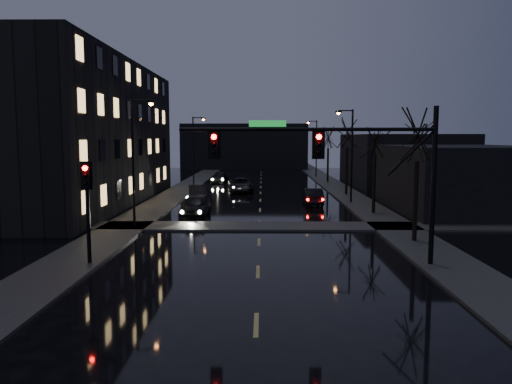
{
  "coord_description": "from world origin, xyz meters",
  "views": [
    {
      "loc": [
        0.18,
        -12.6,
        5.67
      ],
      "look_at": [
        -0.11,
        9.8,
        3.2
      ],
      "focal_mm": 35.0,
      "sensor_mm": 36.0,
      "label": 1
    }
  ],
  "objects_px": {
    "oncoming_car_a": "(195,206)",
    "oncoming_car_c": "(241,185)",
    "lead_car": "(312,196)",
    "oncoming_car_b": "(198,194)",
    "oncoming_car_d": "(219,178)"
  },
  "relations": [
    {
      "from": "oncoming_car_b",
      "to": "oncoming_car_d",
      "type": "xyz_separation_m",
      "value": [
        0.31,
        18.06,
        -0.08
      ]
    },
    {
      "from": "oncoming_car_b",
      "to": "oncoming_car_c",
      "type": "height_order",
      "value": "oncoming_car_b"
    },
    {
      "from": "oncoming_car_b",
      "to": "oncoming_car_a",
      "type": "bearing_deg",
      "value": -91.99
    },
    {
      "from": "oncoming_car_c",
      "to": "lead_car",
      "type": "distance_m",
      "value": 11.75
    },
    {
      "from": "oncoming_car_a",
      "to": "oncoming_car_d",
      "type": "height_order",
      "value": "oncoming_car_a"
    },
    {
      "from": "oncoming_car_c",
      "to": "oncoming_car_d",
      "type": "height_order",
      "value": "oncoming_car_c"
    },
    {
      "from": "oncoming_car_c",
      "to": "lead_car",
      "type": "bearing_deg",
      "value": -62.82
    },
    {
      "from": "oncoming_car_c",
      "to": "oncoming_car_a",
      "type": "bearing_deg",
      "value": -105.3
    },
    {
      "from": "oncoming_car_b",
      "to": "oncoming_car_d",
      "type": "height_order",
      "value": "oncoming_car_b"
    },
    {
      "from": "oncoming_car_c",
      "to": "oncoming_car_d",
      "type": "distance_m",
      "value": 10.39
    },
    {
      "from": "oncoming_car_a",
      "to": "lead_car",
      "type": "distance_m",
      "value": 11.09
    },
    {
      "from": "oncoming_car_a",
      "to": "oncoming_car_c",
      "type": "bearing_deg",
      "value": 82.68
    },
    {
      "from": "oncoming_car_d",
      "to": "oncoming_car_a",
      "type": "bearing_deg",
      "value": -83.29
    },
    {
      "from": "oncoming_car_b",
      "to": "lead_car",
      "type": "distance_m",
      "value": 10.03
    },
    {
      "from": "oncoming_car_a",
      "to": "oncoming_car_c",
      "type": "xyz_separation_m",
      "value": [
        2.54,
        16.22,
        -0.05
      ]
    }
  ]
}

